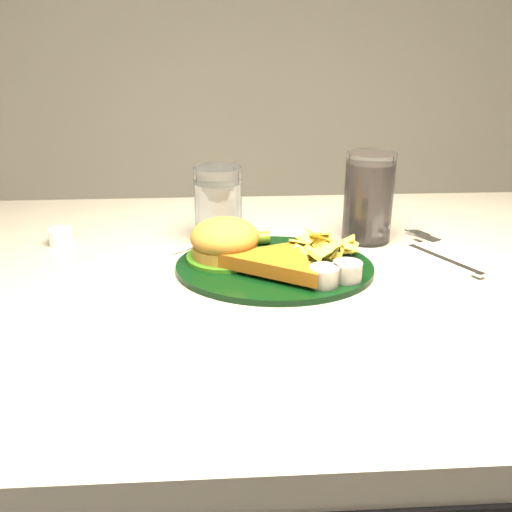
{
  "coord_description": "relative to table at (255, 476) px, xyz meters",
  "views": [
    {
      "loc": [
        -0.04,
        -0.75,
        1.08
      ],
      "look_at": [
        -0.0,
        -0.06,
        0.8
      ],
      "focal_mm": 40.0,
      "sensor_mm": 36.0,
      "label": 1
    }
  ],
  "objects": [
    {
      "name": "table",
      "position": [
        0.0,
        0.0,
        0.0
      ],
      "size": [
        1.2,
        0.8,
        0.75
      ],
      "primitive_type": null,
      "color": "gray",
      "rests_on": "ground"
    },
    {
      "name": "dinner_plate",
      "position": [
        0.03,
        0.01,
        0.41
      ],
      "size": [
        0.31,
        0.27,
        0.07
      ],
      "primitive_type": null,
      "rotation": [
        0.0,
        0.0,
        -0.12
      ],
      "color": "black",
      "rests_on": "table"
    },
    {
      "name": "water_glass",
      "position": [
        -0.05,
        0.14,
        0.44
      ],
      "size": [
        0.08,
        0.08,
        0.12
      ],
      "primitive_type": "cylinder",
      "rotation": [
        0.0,
        0.0,
        0.05
      ],
      "color": "white",
      "rests_on": "table"
    },
    {
      "name": "cola_glass",
      "position": [
        0.19,
        0.13,
        0.45
      ],
      "size": [
        0.09,
        0.09,
        0.15
      ],
      "primitive_type": "cylinder",
      "rotation": [
        0.0,
        0.0,
        -0.19
      ],
      "color": "black",
      "rests_on": "table"
    },
    {
      "name": "fork_napkin",
      "position": [
        0.29,
        0.03,
        0.38
      ],
      "size": [
        0.21,
        0.22,
        0.01
      ],
      "primitive_type": null,
      "rotation": [
        0.0,
        0.0,
        0.5
      ],
      "color": "white",
      "rests_on": "table"
    },
    {
      "name": "ramekin",
      "position": [
        -0.31,
        0.14,
        0.39
      ],
      "size": [
        0.05,
        0.05,
        0.03
      ],
      "primitive_type": "cylinder",
      "rotation": [
        0.0,
        0.0,
        -0.32
      ],
      "color": "silver",
      "rests_on": "table"
    },
    {
      "name": "wrapped_straw",
      "position": [
        -0.06,
        0.14,
        0.38
      ],
      "size": [
        0.18,
        0.18,
        0.01
      ],
      "primitive_type": null,
      "rotation": [
        0.0,
        0.0,
        0.75
      ],
      "color": "silver",
      "rests_on": "table"
    }
  ]
}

